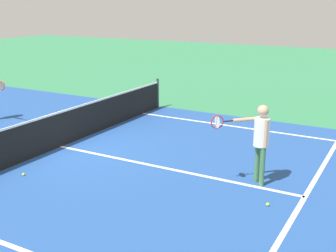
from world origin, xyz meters
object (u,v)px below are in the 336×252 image
Objects in this scene: tennis_ball_near_net at (23,174)px; tennis_ball_mid_court at (268,204)px; net at (60,129)px; player_near at (260,136)px.

tennis_ball_mid_court is at bearing -77.01° from tennis_ball_near_net.
net is at bearing 82.76° from tennis_ball_mid_court.
player_near is 5.24m from tennis_ball_near_net.
tennis_ball_near_net is at bearing -160.51° from net.
tennis_ball_mid_court is (-0.92, -0.50, -1.04)m from player_near.
player_near is 1.48m from tennis_ball_mid_court.
net is 2.11m from tennis_ball_near_net.
player_near is at bearing -88.09° from net.
player_near is (0.18, -5.36, 0.58)m from net.
net is 156.41× the size of tennis_ball_near_net.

